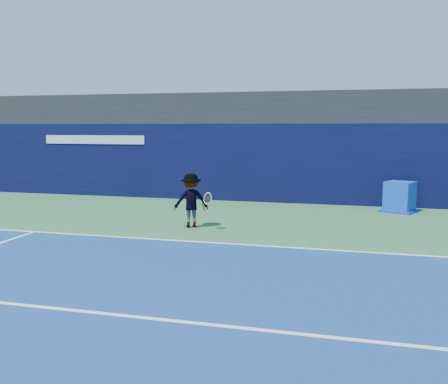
# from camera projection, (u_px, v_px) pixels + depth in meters

# --- Properties ---
(ground) EXTENTS (80.00, 80.00, 0.00)m
(ground) POSITION_uv_depth(u_px,v_px,m) (163.00, 278.00, 9.63)
(ground) COLOR #306A3B
(ground) RESTS_ON ground
(baseline) EXTENTS (24.00, 0.10, 0.01)m
(baseline) POSITION_uv_depth(u_px,v_px,m) (208.00, 242.00, 12.50)
(baseline) COLOR white
(baseline) RESTS_ON ground
(service_line) EXTENTS (24.00, 0.10, 0.01)m
(service_line) POSITION_uv_depth(u_px,v_px,m) (115.00, 315.00, 7.71)
(service_line) COLOR white
(service_line) RESTS_ON ground
(stadium_band) EXTENTS (36.00, 3.00, 1.20)m
(stadium_band) POSITION_uv_depth(u_px,v_px,m) (267.00, 109.00, 20.18)
(stadium_band) COLOR black
(stadium_band) RESTS_ON back_wall_assembly
(back_wall_assembly) EXTENTS (36.00, 1.03, 3.00)m
(back_wall_assembly) POSITION_uv_depth(u_px,v_px,m) (262.00, 162.00, 19.50)
(back_wall_assembly) COLOR black
(back_wall_assembly) RESTS_ON ground
(equipment_cart) EXTENTS (1.42, 1.42, 1.03)m
(equipment_cart) POSITION_uv_depth(u_px,v_px,m) (400.00, 198.00, 17.03)
(equipment_cart) COLOR #0E3CC4
(equipment_cart) RESTS_ON ground
(tennis_player) EXTENTS (1.31, 0.93, 1.56)m
(tennis_player) POSITION_uv_depth(u_px,v_px,m) (191.00, 200.00, 14.35)
(tennis_player) COLOR white
(tennis_player) RESTS_ON ground
(tennis_ball) EXTENTS (0.06, 0.06, 0.06)m
(tennis_ball) POSITION_uv_depth(u_px,v_px,m) (206.00, 196.00, 15.41)
(tennis_ball) COLOR #C6D818
(tennis_ball) RESTS_ON ground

